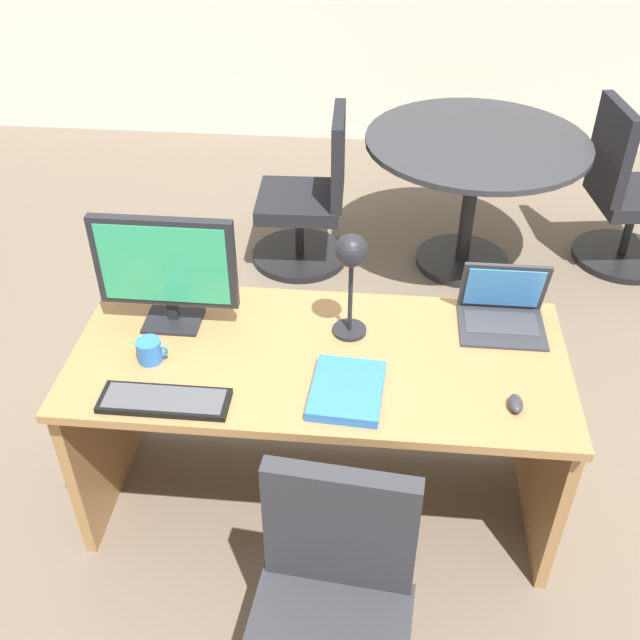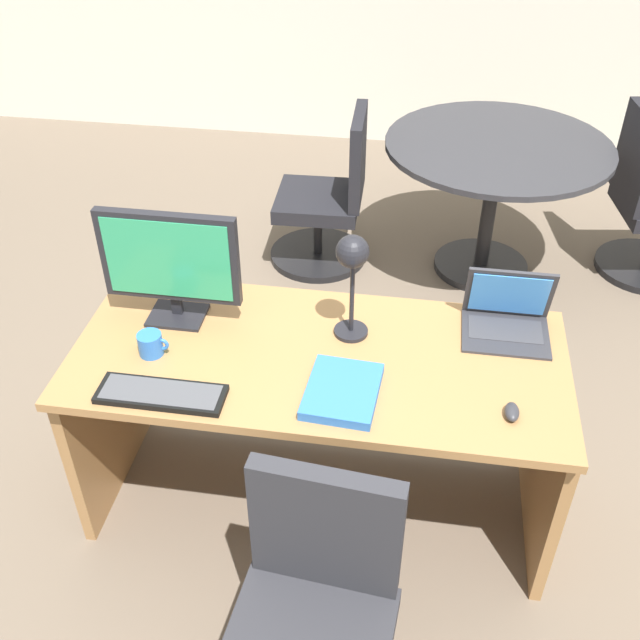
{
  "view_description": "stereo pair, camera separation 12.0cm",
  "coord_description": "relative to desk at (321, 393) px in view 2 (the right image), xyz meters",
  "views": [
    {
      "loc": [
        0.18,
        -1.93,
        2.37
      ],
      "look_at": [
        0.0,
        0.04,
        0.87
      ],
      "focal_mm": 41.66,
      "sensor_mm": 36.0,
      "label": 1
    },
    {
      "loc": [
        0.3,
        -1.91,
        2.37
      ],
      "look_at": [
        0.0,
        0.04,
        0.87
      ],
      "focal_mm": 41.66,
      "sensor_mm": 36.0,
      "label": 2
    }
  ],
  "objects": [
    {
      "name": "ground",
      "position": [
        0.0,
        1.45,
        -0.53
      ],
      "size": [
        12.0,
        12.0,
        0.0
      ],
      "primitive_type": "plane",
      "color": "#6B5B4C"
    },
    {
      "name": "mouse",
      "position": [
        0.63,
        -0.25,
        0.24
      ],
      "size": [
        0.05,
        0.08,
        0.04
      ],
      "color": "#2D2D33",
      "rests_on": "desk"
    },
    {
      "name": "desk_lamp",
      "position": [
        0.1,
        0.06,
        0.53
      ],
      "size": [
        0.12,
        0.14,
        0.41
      ],
      "color": "black",
      "rests_on": "desk"
    },
    {
      "name": "meeting_chair_near",
      "position": [
        -0.22,
        1.72,
        -0.18
      ],
      "size": [
        0.56,
        0.56,
        0.89
      ],
      "color": "black",
      "rests_on": "ground"
    },
    {
      "name": "office_chair",
      "position": [
        0.1,
        -0.83,
        -0.18
      ],
      "size": [
        0.56,
        0.56,
        0.87
      ],
      "color": "black",
      "rests_on": "ground"
    },
    {
      "name": "coffee_mug",
      "position": [
        -0.56,
        -0.13,
        0.27
      ],
      "size": [
        0.11,
        0.08,
        0.08
      ],
      "color": "blue",
      "rests_on": "desk"
    },
    {
      "name": "keyboard",
      "position": [
        -0.46,
        -0.33,
        0.24
      ],
      "size": [
        0.41,
        0.14,
        0.02
      ],
      "color": "black",
      "rests_on": "desk"
    },
    {
      "name": "meeting_table",
      "position": [
        0.67,
        1.75,
        0.06
      ],
      "size": [
        1.19,
        1.19,
        0.77
      ],
      "color": "black",
      "rests_on": "ground"
    },
    {
      "name": "desk",
      "position": [
        0.0,
        0.0,
        0.0
      ],
      "size": [
        1.69,
        0.75,
        0.75
      ],
      "color": "#9E7042",
      "rests_on": "ground"
    },
    {
      "name": "book",
      "position": [
        0.11,
        -0.24,
        0.24
      ],
      "size": [
        0.24,
        0.3,
        0.03
      ],
      "color": "blue",
      "rests_on": "desk"
    },
    {
      "name": "laptop",
      "position": [
        0.63,
        0.2,
        0.3
      ],
      "size": [
        0.3,
        0.25,
        0.23
      ],
      "color": "#2D2D33",
      "rests_on": "desk"
    },
    {
      "name": "monitor",
      "position": [
        -0.54,
        0.08,
        0.47
      ],
      "size": [
        0.49,
        0.16,
        0.42
      ],
      "color": "black",
      "rests_on": "desk"
    }
  ]
}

